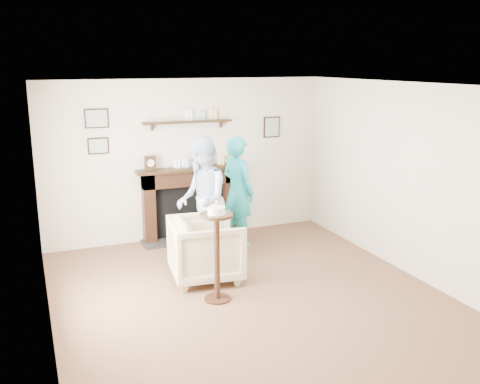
% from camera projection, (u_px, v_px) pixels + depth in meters
% --- Properties ---
extents(ground, '(5.00, 5.00, 0.00)m').
position_uv_depth(ground, '(249.00, 296.00, 6.43)').
color(ground, brown).
rests_on(ground, ground).
extents(room_shell, '(4.54, 5.02, 2.52)m').
position_uv_depth(room_shell, '(228.00, 154.00, 6.66)').
color(room_shell, beige).
rests_on(room_shell, ground).
extents(armchair, '(0.98, 0.95, 0.81)m').
position_uv_depth(armchair, '(207.00, 278.00, 6.96)').
color(armchair, gray).
rests_on(armchair, ground).
extents(man, '(0.85, 0.99, 1.77)m').
position_uv_depth(man, '(203.00, 261.00, 7.55)').
color(man, silver).
rests_on(man, ground).
extents(woman, '(0.58, 0.71, 1.68)m').
position_uv_depth(woman, '(238.00, 244.00, 8.28)').
color(woman, '#22BBC1').
rests_on(woman, ground).
extents(pedestal_table, '(0.38, 0.38, 1.21)m').
position_uv_depth(pedestal_table, '(217.00, 240.00, 6.16)').
color(pedestal_table, black).
rests_on(pedestal_table, ground).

